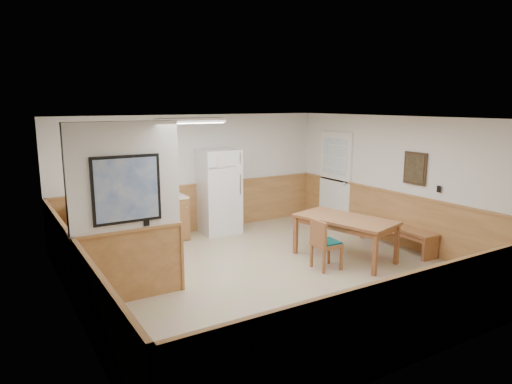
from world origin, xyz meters
TOP-DOWN VIEW (x-y plane):
  - ground at (0.00, 0.00)m, footprint 6.00×6.00m
  - ceiling at (0.00, 0.00)m, footprint 6.00×6.00m
  - back_wall at (0.00, 3.00)m, footprint 6.00×0.02m
  - right_wall at (3.00, 0.00)m, footprint 0.02×6.00m
  - left_wall at (-3.00, 0.00)m, footprint 0.02×6.00m
  - wainscot_back at (0.00, 2.98)m, footprint 6.00×0.04m
  - wainscot_right at (2.98, 0.00)m, footprint 0.04×6.00m
  - wainscot_left at (-2.98, 0.00)m, footprint 0.04×6.00m
  - partition_wall at (-2.25, 0.19)m, footprint 1.50×0.20m
  - kitchen_counter at (-1.21, 2.68)m, footprint 2.20×0.61m
  - exterior_door at (2.96, 1.90)m, footprint 0.07×1.02m
  - kitchen_window at (-2.10, 2.98)m, footprint 0.80×0.04m
  - wall_painting at (2.97, -0.30)m, footprint 0.04×0.50m
  - fluorescent_fixture at (-0.80, 1.30)m, footprint 1.20×0.30m
  - refrigerator at (0.39, 2.63)m, footprint 0.82×0.74m
  - dining_table at (1.51, -0.07)m, footprint 1.30×1.91m
  - dining_bench at (2.79, -0.11)m, footprint 0.46×1.73m
  - dining_chair at (0.83, -0.28)m, footprint 0.59×0.44m
  - fire_extinguisher at (-0.69, 2.68)m, footprint 0.13×0.13m
  - soap_bottle at (-2.16, 2.64)m, footprint 0.08×0.08m

SIDE VIEW (x-z plane):
  - ground at x=0.00m, z-range 0.00..0.00m
  - dining_bench at x=2.79m, z-range 0.12..0.57m
  - kitchen_counter at x=-1.21m, z-range -0.04..0.96m
  - dining_chair at x=0.83m, z-range 0.07..0.92m
  - wainscot_back at x=0.00m, z-range 0.00..1.00m
  - wainscot_right at x=2.98m, z-range 0.00..1.00m
  - wainscot_left at x=-2.98m, z-range 0.00..1.00m
  - dining_table at x=1.51m, z-range 0.28..1.03m
  - refrigerator at x=0.39m, z-range 0.00..1.78m
  - soap_bottle at x=-2.16m, z-range 0.90..1.14m
  - exterior_door at x=2.96m, z-range -0.02..2.13m
  - fire_extinguisher at x=-0.69m, z-range 0.88..1.28m
  - partition_wall at x=-2.25m, z-range -0.02..2.48m
  - back_wall at x=0.00m, z-range 0.00..2.50m
  - right_wall at x=3.00m, z-range 0.00..2.50m
  - left_wall at x=-3.00m, z-range 0.00..2.50m
  - kitchen_window at x=-2.10m, z-range 1.05..2.05m
  - wall_painting at x=2.97m, z-range 1.25..1.85m
  - fluorescent_fixture at x=-0.80m, z-range 2.40..2.49m
  - ceiling at x=0.00m, z-range 2.49..2.51m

